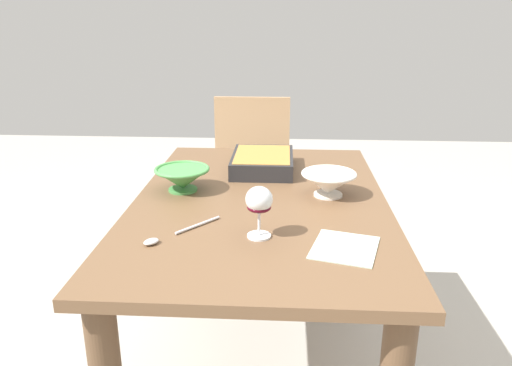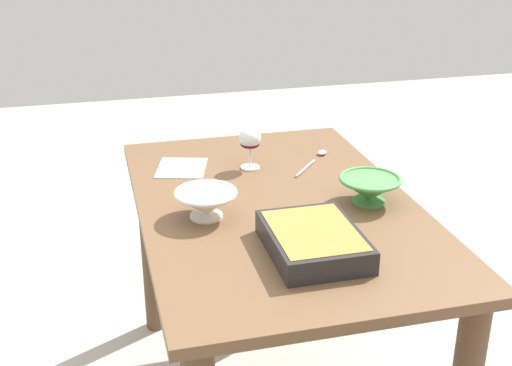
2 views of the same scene
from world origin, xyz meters
name	(u,v)px [view 2 (image 2 of 2)]	position (x,y,z in m)	size (l,w,h in m)	color
dining_table	(276,246)	(0.00, 0.00, 0.63)	(1.28, 0.83, 0.78)	brown
wine_glass	(250,141)	(-0.30, -0.01, 0.88)	(0.07, 0.07, 0.15)	white
casserole_dish	(314,240)	(0.32, 0.01, 0.81)	(0.31, 0.23, 0.07)	#262628
mixing_bowl	(370,188)	(0.06, 0.27, 0.82)	(0.19, 0.19, 0.08)	#4C994C
small_bowl	(206,202)	(0.04, -0.23, 0.82)	(0.18, 0.18, 0.08)	white
serving_spoon	(316,158)	(-0.32, 0.23, 0.78)	(0.21, 0.19, 0.01)	silver
napkin	(182,168)	(-0.35, -0.24, 0.78)	(0.19, 0.16, 0.00)	#B2CCB7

